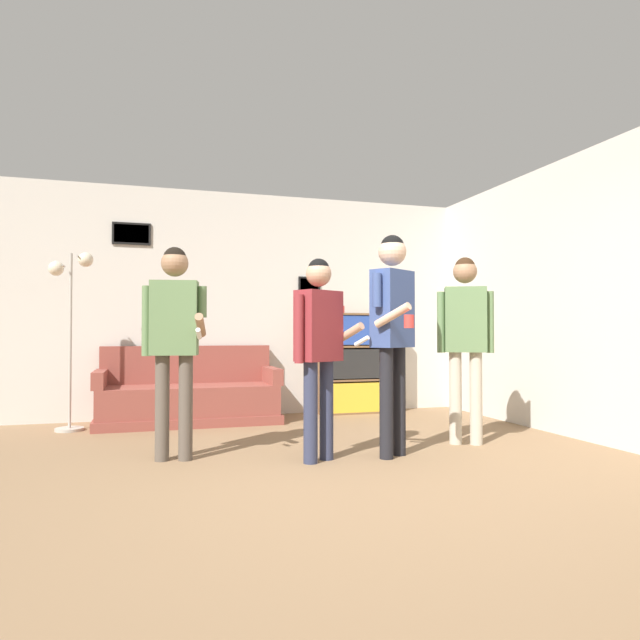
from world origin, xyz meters
The scene contains 11 objects.
ground_plane centered at (0.00, 0.00, 0.00)m, with size 20.00×20.00×0.00m, color #846647.
wall_back centered at (0.00, 3.68, 1.35)m, with size 7.45×0.08×2.70m.
wall_right centered at (2.55, 1.82, 1.35)m, with size 0.06×6.05×2.70m.
couch centered at (-0.91, 3.26, 0.28)m, with size 1.97×0.80×0.85m.
bookshelf centered at (1.15, 3.46, 0.62)m, with size 0.99×0.30×1.24m.
floor_lamp centered at (-2.11, 3.09, 1.22)m, with size 0.43×0.28×1.83m.
person_player_foreground_left centered at (-1.14, 1.38, 1.03)m, with size 0.49×0.51×1.68m.
person_player_foreground_center centered at (-0.06, 1.03, 0.96)m, with size 0.59×0.36×1.58m.
person_watcher_holding_cup centered at (0.56, 1.01, 1.12)m, with size 0.43×0.58×1.79m.
person_spectator_near_bookshelf centered at (1.39, 1.30, 1.03)m, with size 0.46×0.34×1.68m.
drinking_cup centered at (0.95, 3.46, 1.29)m, with size 0.09×0.09×0.09m.
Camera 1 is at (-1.34, -3.23, 1.00)m, focal length 32.00 mm.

